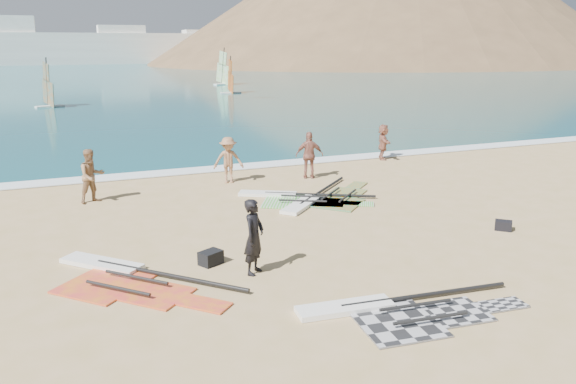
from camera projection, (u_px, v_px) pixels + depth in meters
name	position (u px, v px, depth m)	size (l,w,h in m)	color
ground	(375.00, 264.00, 14.26)	(300.00, 300.00, 0.00)	tan
sea	(88.00, 67.00, 132.53)	(300.00, 240.00, 0.06)	#0C495A
surf_line	(235.00, 168.00, 25.28)	(300.00, 1.20, 0.04)	white
far_town	(17.00, 47.00, 141.80)	(160.00, 8.00, 12.00)	white
headland_main	(400.00, 63.00, 161.52)	(143.00, 143.00, 45.00)	brown
headland_minor	(474.00, 60.00, 183.16)	(70.00, 70.00, 28.00)	brown
rig_grey	(396.00, 311.00, 11.67)	(4.96, 2.16, 0.19)	black
rig_green	(293.00, 198.00, 20.16)	(4.55, 3.54, 0.20)	green
rig_orange	(324.00, 199.00, 20.03)	(4.79, 4.23, 0.20)	orange
rig_red	(124.00, 277.00, 13.35)	(4.23, 4.71, 0.20)	#E11D46
gear_bag_near	(211.00, 258.00, 14.24)	(0.55, 0.40, 0.35)	black
gear_bag_far	(503.00, 225.00, 16.86)	(0.48, 0.34, 0.29)	black
person_wetsuit	(254.00, 237.00, 13.50)	(0.68, 0.45, 1.87)	black
beachgoer_left	(92.00, 176.00, 19.61)	(0.92, 0.72, 1.90)	#976E4B
beachgoer_mid	(228.00, 160.00, 22.39)	(1.20, 0.69, 1.86)	#956747
beachgoer_back	(309.00, 155.00, 23.11)	(1.14, 0.47, 1.94)	#985B4B
beachgoer_right	(383.00, 142.00, 26.95)	(1.58, 0.50, 1.70)	#A4644E
windsurfer_left	(48.00, 93.00, 48.74)	(2.46, 2.76, 4.32)	white
windsurfer_centre	(231.00, 82.00, 62.23)	(2.30, 2.78, 4.14)	white
windsurfer_right	(223.00, 74.00, 75.14)	(2.81, 3.14, 4.95)	white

